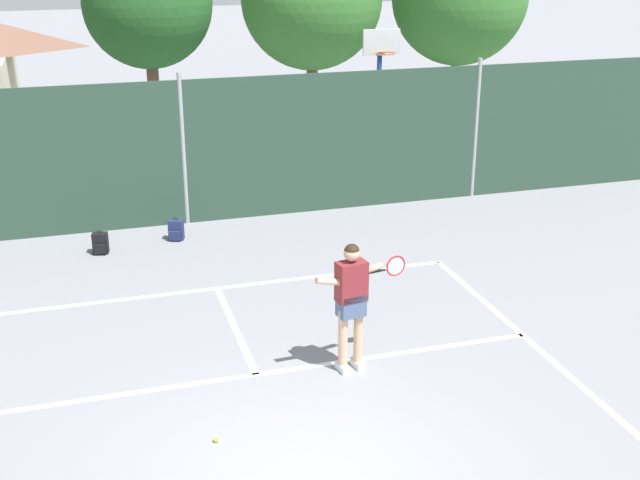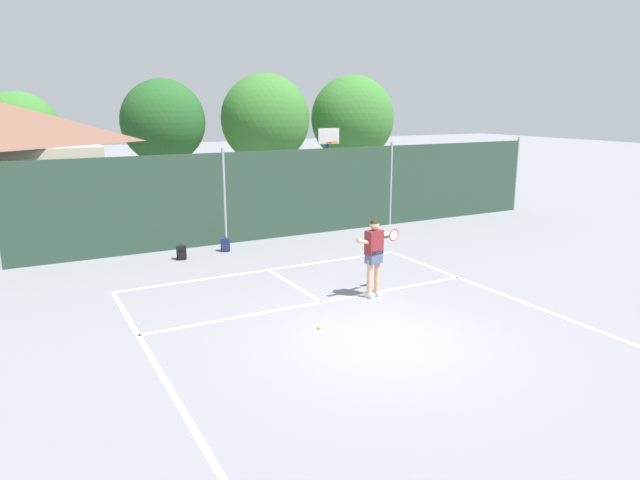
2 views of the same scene
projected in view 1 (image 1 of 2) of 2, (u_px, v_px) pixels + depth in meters
The scene contains 8 objects.
court_markings at pixel (290, 450), 9.66m from camera, with size 8.30×11.10×0.01m.
chainlink_fence at pixel (184, 153), 16.62m from camera, with size 26.09×0.09×3.11m.
basketball_hoop at pixel (380, 82), 19.57m from camera, with size 0.90×0.67×3.55m.
treeline_backdrop at pixel (218, 6), 24.62m from camera, with size 24.16×4.05×5.96m.
tennis_player at pixel (352, 296), 11.08m from camera, with size 1.41×0.42×1.85m.
tennis_ball at pixel (216, 440), 9.81m from camera, with size 0.07×0.07×0.07m, color #CCE033.
backpack_black at pixel (100, 244), 15.47m from camera, with size 0.31×0.29×0.46m.
backpack_navy at pixel (176, 230), 16.14m from camera, with size 0.33×0.31×0.46m.
Camera 1 is at (-2.01, -7.28, 5.73)m, focal length 46.32 mm.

